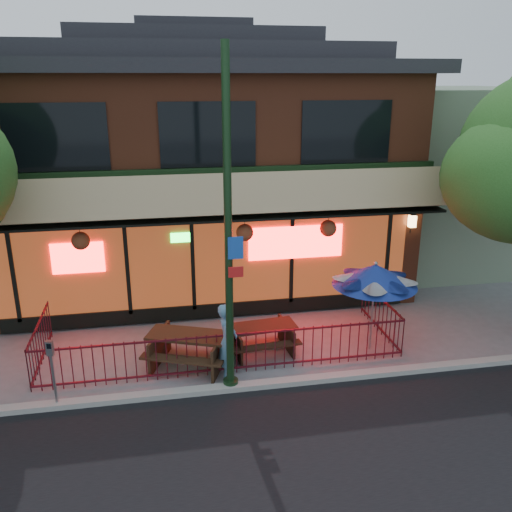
{
  "coord_description": "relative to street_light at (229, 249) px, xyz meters",
  "views": [
    {
      "loc": [
        -1.32,
        -10.51,
        6.38
      ],
      "look_at": [
        1.0,
        2.0,
        2.15
      ],
      "focal_mm": 38.0,
      "sensor_mm": 36.0,
      "label": 1
    }
  ],
  "objects": [
    {
      "name": "ground",
      "position": [
        -0.0,
        0.4,
        -3.15
      ],
      "size": [
        80.0,
        80.0,
        0.0
      ],
      "primitive_type": "plane",
      "color": "gray",
      "rests_on": "ground"
    },
    {
      "name": "curb",
      "position": [
        -0.0,
        -0.1,
        -3.09
      ],
      "size": [
        80.0,
        0.25,
        0.12
      ],
      "primitive_type": "cube",
      "color": "#999993",
      "rests_on": "ground"
    },
    {
      "name": "restaurant_building",
      "position": [
        -0.0,
        7.51,
        0.98
      ],
      "size": [
        12.96,
        9.49,
        8.05
      ],
      "color": "brown",
      "rests_on": "ground"
    },
    {
      "name": "neighbor_building",
      "position": [
        9.0,
        8.1,
        -0.15
      ],
      "size": [
        6.0,
        7.0,
        6.0
      ],
      "primitive_type": "cube",
      "color": "slate",
      "rests_on": "ground"
    },
    {
      "name": "patio_fence",
      "position": [
        -0.0,
        0.91,
        -2.52
      ],
      "size": [
        8.44,
        2.62,
        1.0
      ],
      "color": "#51111C",
      "rests_on": "ground"
    },
    {
      "name": "street_light",
      "position": [
        0.0,
        0.0,
        0.0
      ],
      "size": [
        0.43,
        0.32,
        7.0
      ],
      "color": "black",
      "rests_on": "ground"
    },
    {
      "name": "picnic_table_left",
      "position": [
        -0.8,
        1.12,
        -2.62
      ],
      "size": [
        2.27,
        2.03,
        0.8
      ],
      "color": "#3A2415",
      "rests_on": "ground"
    },
    {
      "name": "picnic_table_right",
      "position": [
        0.95,
        1.46,
        -2.69
      ],
      "size": [
        1.76,
        1.41,
        0.7
      ],
      "color": "#331C11",
      "rests_on": "ground"
    },
    {
      "name": "patio_umbrella",
      "position": [
        3.6,
        1.1,
        -1.2
      ],
      "size": [
        2.0,
        1.99,
        2.28
      ],
      "color": "gray",
      "rests_on": "ground"
    },
    {
      "name": "pedestrian",
      "position": [
        0.01,
        0.5,
        -2.28
      ],
      "size": [
        0.54,
        0.71,
        1.74
      ],
      "primitive_type": "imported",
      "rotation": [
        0.0,
        0.0,
        1.36
      ],
      "color": "#5587AB",
      "rests_on": "ground"
    },
    {
      "name": "parking_meter_near",
      "position": [
        -3.57,
        -0.08,
        -2.14
      ],
      "size": [
        0.15,
        0.13,
        1.49
      ],
      "color": "gray",
      "rests_on": "ground"
    }
  ]
}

